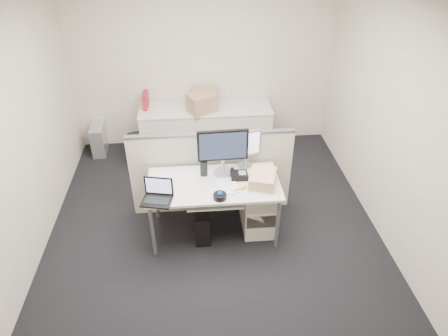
{
  "coord_description": "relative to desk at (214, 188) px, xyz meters",
  "views": [
    {
      "loc": [
        -0.2,
        -3.62,
        3.41
      ],
      "look_at": [
        0.13,
        0.15,
        0.83
      ],
      "focal_mm": 32.0,
      "sensor_mm": 36.0,
      "label": 1
    }
  ],
  "objects": [
    {
      "name": "wall_left",
      "position": [
        -2.0,
        0.0,
        0.69
      ],
      "size": [
        0.02,
        4.5,
        2.7
      ],
      "primitive_type": "cube",
      "color": "#C0B3A2",
      "rests_on": "ground"
    },
    {
      "name": "back_counter",
      "position": [
        0.0,
        1.93,
        -0.3
      ],
      "size": [
        2.0,
        0.6,
        0.72
      ],
      "primitive_type": "cube",
      "color": "beige",
      "rests_on": "floor"
    },
    {
      "name": "desk",
      "position": [
        0.0,
        0.0,
        0.0
      ],
      "size": [
        1.5,
        0.75,
        0.73
      ],
      "color": "silver",
      "rests_on": "floor"
    },
    {
      "name": "laptop",
      "position": [
        -0.62,
        -0.28,
        0.18
      ],
      "size": [
        0.35,
        0.29,
        0.23
      ],
      "primitive_type": "cube",
      "rotation": [
        0.0,
        0.0,
        -0.21
      ],
      "color": "black",
      "rests_on": "desk"
    },
    {
      "name": "pc_tower_spare_silver",
      "position": [
        -1.7,
        2.03,
        -0.43
      ],
      "size": [
        0.22,
        0.51,
        0.46
      ],
      "primitive_type": "cube",
      "rotation": [
        0.0,
        0.0,
        0.05
      ],
      "color": "#B7B7BC",
      "rests_on": "floor"
    },
    {
      "name": "cardboard_box_left",
      "position": [
        -0.05,
        1.81,
        0.2
      ],
      "size": [
        0.49,
        0.44,
        0.3
      ],
      "primitive_type": "cube",
      "rotation": [
        0.0,
        0.0,
        0.47
      ],
      "color": "#9F7558",
      "rests_on": "back_counter"
    },
    {
      "name": "cellphone",
      "position": [
        0.1,
        0.2,
        0.07
      ],
      "size": [
        0.1,
        0.13,
        0.02
      ],
      "primitive_type": "cube",
      "rotation": [
        0.0,
        0.0,
        0.36
      ],
      "color": "black",
      "rests_on": "desk"
    },
    {
      "name": "paper_stack",
      "position": [
        0.15,
        -0.08,
        0.07
      ],
      "size": [
        0.31,
        0.36,
        0.01
      ],
      "primitive_type": "cube",
      "rotation": [
        0.0,
        0.0,
        0.27
      ],
      "color": "silver",
      "rests_on": "desk"
    },
    {
      "name": "trackball",
      "position": [
        0.05,
        -0.28,
        0.09
      ],
      "size": [
        0.16,
        0.16,
        0.06
      ],
      "primitive_type": "cylinder",
      "rotation": [
        0.0,
        0.0,
        -0.11
      ],
      "color": "black",
      "rests_on": "desk"
    },
    {
      "name": "cardboard_box_right",
      "position": [
        0.0,
        2.05,
        0.2
      ],
      "size": [
        0.42,
        0.34,
        0.28
      ],
      "primitive_type": "cube",
      "rotation": [
        0.0,
        0.0,
        -0.12
      ],
      "color": "#9F7558",
      "rests_on": "back_counter"
    },
    {
      "name": "floor",
      "position": [
        0.0,
        0.0,
        -0.67
      ],
      "size": [
        4.0,
        4.5,
        0.01
      ],
      "primitive_type": "cube",
      "color": "black",
      "rests_on": "ground"
    },
    {
      "name": "monitor_small",
      "position": [
        0.4,
        0.32,
        0.29
      ],
      "size": [
        0.41,
        0.29,
        0.46
      ],
      "primitive_type": "cube",
      "rotation": [
        0.0,
        0.0,
        0.3
      ],
      "color": "#B7B7BC",
      "rests_on": "desk"
    },
    {
      "name": "desk_phone",
      "position": [
        0.3,
        0.08,
        0.1
      ],
      "size": [
        0.2,
        0.16,
        0.06
      ],
      "primitive_type": "cube",
      "rotation": [
        0.0,
        0.0,
        0.01
      ],
      "color": "black",
      "rests_on": "desk"
    },
    {
      "name": "keyboard",
      "position": [
        -0.02,
        -0.14,
        -0.02
      ],
      "size": [
        0.46,
        0.22,
        0.02
      ],
      "primitive_type": "cube",
      "rotation": [
        0.0,
        0.0,
        0.13
      ],
      "color": "black",
      "rests_on": "keyboard_tray"
    },
    {
      "name": "cubicle_partition",
      "position": [
        0.0,
        0.45,
        -0.11
      ],
      "size": [
        2.0,
        0.06,
        1.1
      ],
      "primitive_type": "cube",
      "color": "#BEAF9E",
      "rests_on": "floor"
    },
    {
      "name": "banana",
      "position": [
        0.28,
        -0.15,
        0.09
      ],
      "size": [
        0.18,
        0.12,
        0.04
      ],
      "primitive_type": "ellipsoid",
      "rotation": [
        0.0,
        0.0,
        0.44
      ],
      "color": "yellow",
      "rests_on": "desk"
    },
    {
      "name": "wall_back",
      "position": [
        0.0,
        2.25,
        0.69
      ],
      "size": [
        4.0,
        0.02,
        2.7
      ],
      "primitive_type": "cube",
      "color": "#C0B3A2",
      "rests_on": "ground"
    },
    {
      "name": "red_binder",
      "position": [
        -0.9,
        2.03,
        0.18
      ],
      "size": [
        0.08,
        0.28,
        0.26
      ],
      "primitive_type": "cube",
      "rotation": [
        0.0,
        0.0,
        -0.05
      ],
      "color": "maroon",
      "rests_on": "back_counter"
    },
    {
      "name": "travel_mug",
      "position": [
        -0.1,
        0.17,
        0.16
      ],
      "size": [
        0.11,
        0.11,
        0.19
      ],
      "primitive_type": "cylinder",
      "rotation": [
        0.0,
        0.0,
        -0.34
      ],
      "color": "black",
      "rests_on": "desk"
    },
    {
      "name": "sticky_pad",
      "position": [
        0.18,
        0.0,
        0.07
      ],
      "size": [
        0.11,
        0.11,
        0.01
      ],
      "primitive_type": "cube",
      "rotation": [
        0.0,
        0.0,
        0.39
      ],
      "color": "#F7FF4A",
      "rests_on": "desk"
    },
    {
      "name": "keyboard_tray",
      "position": [
        0.0,
        -0.18,
        -0.04
      ],
      "size": [
        0.62,
        0.32,
        0.02
      ],
      "primitive_type": "cube",
      "color": "silver",
      "rests_on": "desk"
    },
    {
      "name": "pc_tower_spare_dark",
      "position": [
        -1.05,
        1.63,
        -0.45
      ],
      "size": [
        0.33,
        0.49,
        0.42
      ],
      "primitive_type": "cube",
      "rotation": [
        0.0,
        0.0,
        0.35
      ],
      "color": "black",
      "rests_on": "floor"
    },
    {
      "name": "monitor_main",
      "position": [
        0.12,
        0.18,
        0.35
      ],
      "size": [
        0.58,
        0.24,
        0.57
      ],
      "primitive_type": "cube",
      "rotation": [
        0.0,
        0.0,
        0.03
      ],
      "color": "black",
      "rests_on": "desk"
    },
    {
      "name": "wall_right",
      "position": [
        2.0,
        0.0,
        0.69
      ],
      "size": [
        0.02,
        4.5,
        2.7
      ],
      "primitive_type": "cube",
      "color": "#C0B3A2",
      "rests_on": "ground"
    },
    {
      "name": "manila_folders",
      "position": [
        0.55,
        -0.05,
        0.13
      ],
      "size": [
        0.37,
        0.42,
        0.13
      ],
      "primitive_type": "cube",
      "rotation": [
        0.0,
        0.0,
        -0.3
      ],
      "color": "tan",
      "rests_on": "desk"
    },
    {
      "name": "drawer_pedestal",
      "position": [
        0.55,
        0.05,
        -0.34
      ],
      "size": [
        0.4,
        0.55,
        0.65
      ],
      "primitive_type": "cube",
      "color": "beige",
      "rests_on": "floor"
    },
    {
      "name": "wall_front",
      "position": [
        0.0,
        -2.25,
        0.69
      ],
      "size": [
        4.0,
        0.02,
        2.7
      ],
      "primitive_type": "cube",
      "color": "#C0B3A2",
      "rests_on": "ground"
    },
    {
      "name": "pc_tower_desk",
      "position": [
        -0.15,
        -0.05,
        -0.46
      ],
      "size": [
        0.18,
        0.43,
        0.4
      ],
      "primitive_type": "cube",
      "rotation": [
        0.0,
        0.0,
        0.01
      ],
      "color": "black",
      "rests_on": "floor"
    }
  ]
}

